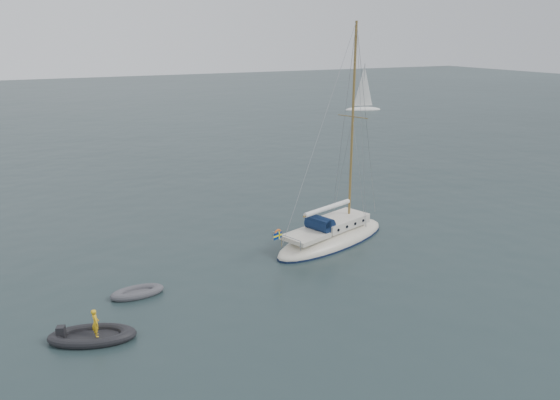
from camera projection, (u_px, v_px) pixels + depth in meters
name	position (u px, v px, depth m)	size (l,w,h in m)	color
ground	(310.00, 251.00, 33.57)	(300.00, 300.00, 0.00)	black
sailboat	(332.00, 226.00, 34.67)	(9.95, 2.98, 14.16)	silver
dinghy	(137.00, 292.00, 27.78)	(2.72, 1.23, 0.39)	#4D4C51
rib	(92.00, 335.00, 23.73)	(3.80, 1.73, 1.48)	black
distant_yacht_b	(364.00, 89.00, 94.00)	(6.32, 3.37, 8.38)	white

